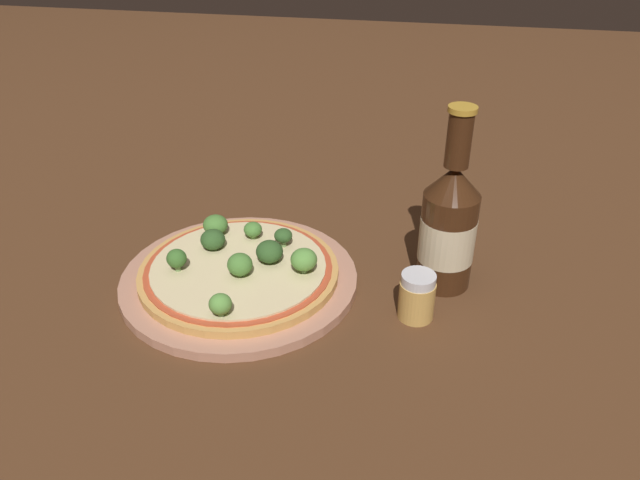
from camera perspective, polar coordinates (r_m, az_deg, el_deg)
ground_plane at (r=0.77m, az=-7.33°, el=-3.91°), size 3.00×3.00×0.00m
plate at (r=0.77m, az=-7.06°, el=-3.48°), size 0.29×0.29×0.01m
pizza at (r=0.76m, az=-7.53°, el=-2.74°), size 0.24×0.24×0.01m
broccoli_floret_0 at (r=0.82m, az=-9.54°, el=1.38°), size 0.03×0.03×0.03m
broccoli_floret_1 at (r=0.79m, az=-9.78°, el=0.04°), size 0.03×0.03×0.03m
broccoli_floret_2 at (r=0.73m, az=-1.55°, el=-1.97°), size 0.03×0.03×0.03m
broccoli_floret_3 at (r=0.75m, az=-12.98°, el=-1.67°), size 0.02×0.02×0.03m
broccoli_floret_4 at (r=0.80m, az=-6.06°, el=0.95°), size 0.02×0.02×0.02m
broccoli_floret_5 at (r=0.73m, az=-7.34°, el=-2.24°), size 0.03×0.03×0.03m
broccoli_floret_6 at (r=0.78m, az=-3.38°, el=0.38°), size 0.02×0.02×0.02m
broccoli_floret_7 at (r=0.67m, az=-9.10°, el=-5.82°), size 0.02×0.02×0.03m
broccoli_floret_8 at (r=0.75m, az=-4.64°, el=-1.06°), size 0.03×0.03×0.03m
beer_bottle at (r=0.74m, az=11.67°, el=1.32°), size 0.07×0.07×0.22m
pepper_shaker at (r=0.71m, az=8.85°, el=-5.11°), size 0.04×0.04×0.06m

